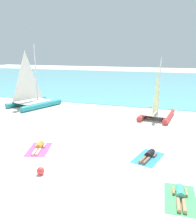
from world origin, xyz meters
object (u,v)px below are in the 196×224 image
Objects in this scene: sunbather_left at (39,147)px; sunbather_right at (180,195)px; sailboat_red at (157,109)px; beach_ball at (41,171)px; towel_right at (180,199)px; towel_middle at (148,158)px; sunbather_middle at (149,155)px; sailboat_teal at (33,98)px; towel_left at (39,149)px.

sunbather_right is (7.21, -2.15, 0.00)m from sunbather_left.
sailboat_red reaches higher than beach_ball.
towel_right is at bearing -90.00° from sunbather_right.
sunbather_middle is at bearing 74.95° from towel_middle.
sailboat_teal reaches higher than sailboat_red.
sailboat_teal is at bearing 141.10° from towel_right.
sailboat_red is 3.05× the size of sunbather_left.
towel_middle is at bearing -13.67° from sailboat_teal.
beach_ball reaches higher than towel_right.
sailboat_red is 10.58m from towel_right.
sunbather_middle is at bearing -13.41° from sailboat_teal.
sailboat_teal is 13.25m from beach_ball.
sailboat_red is 11.55m from sailboat_teal.
beach_ball is at bearing -55.99° from towel_left.
sailboat_teal reaches higher than sunbather_middle.
sailboat_red is 13.89× the size of beach_ball.
towel_left is 1.23× the size of sunbather_left.
beach_ball reaches higher than towel_middle.
towel_left is at bearing 160.65° from sunbather_right.
towel_middle is at bearing 36.48° from beach_ball.
sunbather_right reaches higher than towel_left.
sunbather_left is (-0.02, 0.06, 0.13)m from towel_left.
sailboat_red reaches higher than towel_right.
sailboat_red is 7.39m from sunbather_middle.
sailboat_teal is 17.03m from sunbather_right.
sunbather_left is 4.56× the size of beach_ball.
sunbather_middle is 3.32m from sunbather_right.
sunbather_right is at bearing -48.75° from sunbather_middle.
towel_middle is at bearing 113.82° from sunbather_right.
towel_right is at bearing -63.49° from towel_middle.
sailboat_teal is at bearing 146.75° from towel_middle.
sailboat_teal reaches higher than towel_middle.
sunbather_left is (-5.48, -8.19, -0.57)m from sailboat_red.
towel_left is at bearing -156.13° from sunbather_middle.
sunbather_right is (1.47, -2.98, 0.00)m from sunbather_middle.
towel_middle is (5.71, 0.82, 0.00)m from towel_left.
sunbather_left reaches higher than towel_middle.
sailboat_teal is 10.46m from sunbather_left.
beach_ball reaches higher than towel_left.
sailboat_teal is 14.10m from sunbather_middle.
towel_right is 1.21× the size of sunbather_right.
sunbather_middle is at bearing 36.93° from beach_ball.
towel_middle is 5.62× the size of beach_ball.
beach_ball is at bearing -143.52° from towel_middle.
towel_left is (-5.47, -8.26, -0.69)m from sailboat_red.
sailboat_red is at bearing 18.09° from sailboat_teal.
sailboat_teal is at bearing 108.52° from sunbather_left.
beach_ball is at bearing 178.65° from sunbather_right.
sailboat_teal reaches higher than towel_left.
towel_right is (1.47, -3.04, -0.13)m from sunbather_middle.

